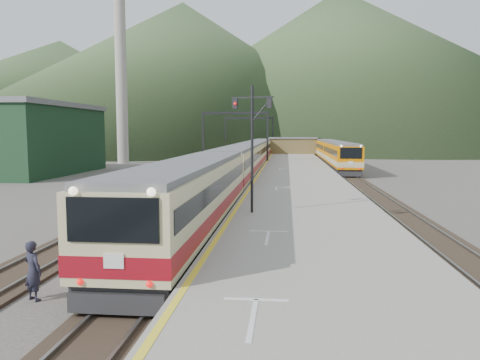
# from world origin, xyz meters

# --- Properties ---
(ground) EXTENTS (400.00, 400.00, 0.00)m
(ground) POSITION_xyz_m (0.00, 0.00, 0.00)
(ground) COLOR #47423D
(ground) RESTS_ON ground
(track_main) EXTENTS (2.60, 200.00, 0.23)m
(track_main) POSITION_xyz_m (0.00, 40.00, 0.07)
(track_main) COLOR black
(track_main) RESTS_ON ground
(track_far) EXTENTS (2.60, 200.00, 0.23)m
(track_far) POSITION_xyz_m (-5.00, 40.00, 0.07)
(track_far) COLOR black
(track_far) RESTS_ON ground
(track_second) EXTENTS (2.60, 200.00, 0.23)m
(track_second) POSITION_xyz_m (11.50, 40.00, 0.07)
(track_second) COLOR black
(track_second) RESTS_ON ground
(platform) EXTENTS (8.00, 100.00, 1.00)m
(platform) POSITION_xyz_m (5.60, 38.00, 0.50)
(platform) COLOR gray
(platform) RESTS_ON ground
(gantry_near) EXTENTS (9.55, 0.25, 8.00)m
(gantry_near) POSITION_xyz_m (-2.85, 55.00, 5.59)
(gantry_near) COLOR black
(gantry_near) RESTS_ON ground
(gantry_far) EXTENTS (9.55, 0.25, 8.00)m
(gantry_far) POSITION_xyz_m (-2.85, 80.00, 5.59)
(gantry_far) COLOR black
(gantry_far) RESTS_ON ground
(warehouse) EXTENTS (14.50, 20.50, 8.60)m
(warehouse) POSITION_xyz_m (-28.00, 42.00, 4.32)
(warehouse) COLOR black
(warehouse) RESTS_ON ground
(smokestack) EXTENTS (1.80, 1.80, 30.00)m
(smokestack) POSITION_xyz_m (-22.00, 62.00, 15.00)
(smokestack) COLOR #9E998E
(smokestack) RESTS_ON ground
(station_shed) EXTENTS (9.40, 4.40, 3.10)m
(station_shed) POSITION_xyz_m (5.60, 78.00, 2.57)
(station_shed) COLOR brown
(station_shed) RESTS_ON platform
(hill_a) EXTENTS (180.00, 180.00, 60.00)m
(hill_a) POSITION_xyz_m (-40.00, 190.00, 30.00)
(hill_a) COLOR #324C2B
(hill_a) RESTS_ON ground
(hill_b) EXTENTS (220.00, 220.00, 75.00)m
(hill_b) POSITION_xyz_m (30.00, 230.00, 37.50)
(hill_b) COLOR #324C2B
(hill_b) RESTS_ON ground
(hill_d) EXTENTS (200.00, 200.00, 55.00)m
(hill_d) POSITION_xyz_m (-120.00, 240.00, 27.50)
(hill_d) COLOR #324C2B
(hill_d) RESTS_ON ground
(main_train) EXTENTS (3.04, 83.32, 3.71)m
(main_train) POSITION_xyz_m (0.00, 41.38, 2.09)
(main_train) COLOR tan
(main_train) RESTS_ON track_main
(second_train) EXTENTS (2.86, 38.98, 3.49)m
(second_train) POSITION_xyz_m (11.50, 59.27, 1.98)
(second_train) COLOR orange
(second_train) RESTS_ON track_second
(signal_mast) EXTENTS (2.16, 0.63, 6.45)m
(signal_mast) POSITION_xyz_m (2.77, 11.72, 4.95)
(signal_mast) COLOR black
(signal_mast) RESTS_ON platform
(short_signal_a) EXTENTS (0.24, 0.18, 2.27)m
(short_signal_a) POSITION_xyz_m (-2.67, 2.99, 1.46)
(short_signal_a) COLOR black
(short_signal_a) RESTS_ON ground
(short_signal_b) EXTENTS (0.25, 0.20, 2.27)m
(short_signal_b) POSITION_xyz_m (-2.01, 31.99, 1.46)
(short_signal_b) COLOR black
(short_signal_b) RESTS_ON ground
(short_signal_c) EXTENTS (0.26, 0.22, 2.27)m
(short_signal_c) POSITION_xyz_m (-6.89, 23.57, 1.46)
(short_signal_c) COLOR black
(short_signal_c) RESTS_ON ground
(worker) EXTENTS (0.80, 0.70, 1.85)m
(worker) POSITION_xyz_m (-3.12, 1.18, 0.93)
(worker) COLOR #1F1F2E
(worker) RESTS_ON ground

